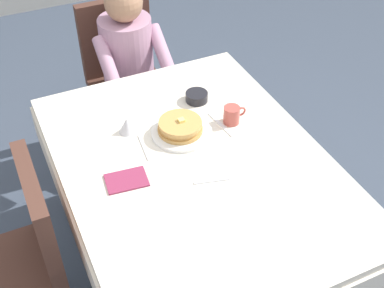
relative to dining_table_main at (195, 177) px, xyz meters
name	(u,v)px	position (x,y,z in m)	size (l,w,h in m)	color
ground_plane	(195,266)	(0.00, 0.00, -0.65)	(14.00, 14.00, 0.00)	#3D4756
dining_table_main	(195,177)	(0.00, 0.00, 0.00)	(1.12, 1.52, 0.74)	silver
chair_diner	(123,67)	(0.06, 1.17, -0.12)	(0.44, 0.45, 0.93)	#4C2D23
diner_person	(130,60)	(0.06, 1.01, 0.02)	(0.40, 0.43, 1.12)	#B2849E
chair_left_side	(24,254)	(-0.77, 0.00, -0.12)	(0.45, 0.44, 0.93)	#4C2D23
plate_breakfast	(182,132)	(0.02, 0.20, 0.10)	(0.28, 0.28, 0.02)	white
breakfast_stack	(180,126)	(0.02, 0.20, 0.13)	(0.21, 0.21, 0.07)	tan
cup_coffee	(232,115)	(0.27, 0.18, 0.13)	(0.11, 0.08, 0.08)	#B24C42
bowl_butter	(197,97)	(0.20, 0.40, 0.11)	(0.11, 0.11, 0.04)	black
syrup_pitcher	(127,125)	(-0.19, 0.32, 0.13)	(0.08, 0.08, 0.07)	silver
fork_left_of_plate	(144,147)	(-0.17, 0.18, 0.09)	(0.18, 0.01, 0.01)	silver
knife_right_of_plate	(221,124)	(0.21, 0.18, 0.09)	(0.20, 0.01, 0.01)	silver
spoon_near_edge	(212,181)	(0.01, -0.13, 0.09)	(0.15, 0.01, 0.01)	silver
napkin_folded	(127,180)	(-0.30, 0.02, 0.09)	(0.17, 0.12, 0.01)	#8C2D4C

